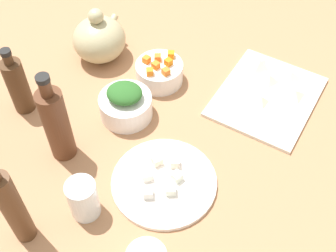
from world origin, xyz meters
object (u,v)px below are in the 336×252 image
at_px(bottle_1, 56,123).
at_px(bottle_2, 18,85).
at_px(cutting_board, 267,97).
at_px(bowl_carrots, 159,73).
at_px(teapot, 99,39).
at_px(plate_tofu, 164,182).
at_px(bowl_greens, 126,106).
at_px(bottle_0, 13,207).
at_px(drinking_glass_0, 83,199).

xyz_separation_m(bottle_1, bottle_2, (0.07, 0.18, -0.02)).
xyz_separation_m(cutting_board, bowl_carrots, (-0.08, 0.29, 0.02)).
distance_m(cutting_board, teapot, 0.50).
relative_size(plate_tofu, bowl_carrots, 1.87).
height_order(bowl_greens, bottle_0, bottle_0).
height_order(plate_tofu, drinking_glass_0, drinking_glass_0).
distance_m(teapot, bottle_0, 0.59).
bearing_deg(cutting_board, bottle_0, 154.01).
xyz_separation_m(cutting_board, bottle_1, (-0.42, 0.37, 0.10)).
distance_m(plate_tofu, teapot, 0.49).
distance_m(bowl_carrots, bottle_0, 0.55).
height_order(cutting_board, bowl_carrots, bowl_carrots).
relative_size(bottle_0, drinking_glass_0, 2.53).
bearing_deg(bottle_2, teapot, -12.81).
bearing_deg(bowl_greens, plate_tofu, -125.77).
bearing_deg(bottle_1, teapot, 19.88).
distance_m(bowl_greens, bottle_2, 0.28).
height_order(plate_tofu, bottle_0, bottle_0).
xyz_separation_m(cutting_board, teapot, (-0.08, 0.49, 0.06)).
xyz_separation_m(bottle_0, bottle_2, (0.28, 0.25, -0.03)).
xyz_separation_m(plate_tofu, bowl_greens, (0.14, 0.19, 0.03)).
relative_size(bowl_carrots, bottle_1, 0.51).
bearing_deg(bottle_1, drinking_glass_0, -126.74).
distance_m(bottle_1, bottle_2, 0.20).
bearing_deg(bottle_0, bottle_1, 16.46).
height_order(bowl_greens, bowl_carrots, bowl_greens).
relative_size(bottle_0, bottle_1, 1.00).
bearing_deg(cutting_board, bottle_1, 138.23).
relative_size(bowl_greens, drinking_glass_0, 1.35).
relative_size(bowl_carrots, bottle_2, 0.66).
height_order(cutting_board, bottle_0, bottle_0).
xyz_separation_m(teapot, bottle_1, (-0.34, -0.12, 0.04)).
distance_m(bottle_0, drinking_glass_0, 0.15).
bearing_deg(cutting_board, bowl_greens, 128.19).
bearing_deg(bottle_0, bottle_2, 41.21).
bearing_deg(cutting_board, bowl_carrots, 106.01).
distance_m(teapot, drinking_glass_0, 0.52).
height_order(bowl_carrots, bottle_2, bottle_2).
xyz_separation_m(plate_tofu, drinking_glass_0, (-0.15, 0.12, 0.04)).
distance_m(plate_tofu, bottle_0, 0.34).
bearing_deg(drinking_glass_0, bowl_greens, 14.80).
relative_size(bowl_greens, bottle_1, 0.54).
distance_m(plate_tofu, bottle_1, 0.28).
bearing_deg(plate_tofu, bottle_1, 98.47).
bearing_deg(plate_tofu, cutting_board, -16.32).
bearing_deg(plate_tofu, drinking_glass_0, 141.27).
distance_m(bowl_greens, bottle_1, 0.21).
relative_size(cutting_board, bowl_greens, 2.19).
distance_m(cutting_board, bowl_greens, 0.39).
distance_m(cutting_board, bowl_carrots, 0.30).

